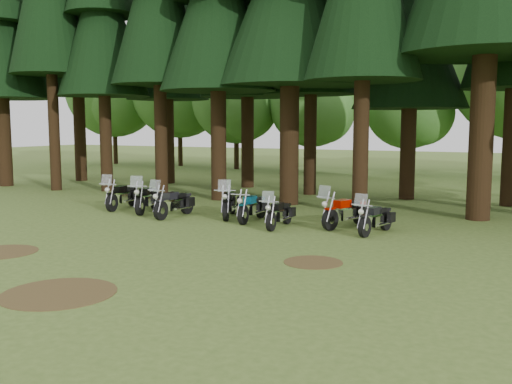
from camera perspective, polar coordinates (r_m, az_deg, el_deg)
ground at (r=15.28m, az=-11.02°, el=-5.54°), size 120.00×120.00×0.00m
pine_back_1 at (r=32.64m, az=-8.96°, el=18.11°), size 4.52×4.52×16.22m
pine_back_4 at (r=26.09m, az=15.37°, el=17.61°), size 4.94×4.94×13.78m
decid_0 at (r=48.56m, az=-13.89°, el=9.69°), size 8.00×7.78×10.00m
decid_1 at (r=45.29m, az=-7.46°, el=9.97°), size 7.91×7.69×9.88m
decid_2 at (r=41.55m, az=-1.75°, el=9.11°), size 6.72×6.53×8.40m
decid_3 at (r=39.50m, az=5.92°, el=8.56°), size 6.12×5.95×7.65m
decid_4 at (r=38.92m, az=15.35°, el=8.18°), size 5.93×5.76×7.41m
dirt_patch_0 at (r=15.93m, az=-24.13°, el=-5.49°), size 1.80×1.80×0.01m
dirt_patch_1 at (r=13.56m, az=5.74°, el=-7.00°), size 1.40×1.40×0.01m
dirt_patch_2 at (r=11.73m, az=-19.11°, el=-9.53°), size 2.20×2.20×0.01m
motorcycle_0 at (r=22.50m, az=-13.20°, el=-0.45°), size 0.60×2.27×1.42m
motorcycle_1 at (r=21.45m, az=-10.80°, el=-0.71°), size 0.95×2.28×1.45m
motorcycle_2 at (r=20.17m, az=-8.20°, el=-1.17°), size 0.42×2.23×1.41m
motorcycle_3 at (r=19.94m, az=-2.68°, el=-1.18°), size 1.05×2.21×1.43m
motorcycle_4 at (r=19.13m, az=-0.36°, el=-1.63°), size 0.34×2.11×0.86m
motorcycle_5 at (r=17.94m, az=2.34°, el=-2.24°), size 0.39×2.00×1.26m
motorcycle_6 at (r=18.15m, az=8.93°, el=-2.06°), size 1.03×2.19×1.41m
motorcycle_7 at (r=17.27m, az=11.87°, el=-2.70°), size 0.65×2.06×1.29m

